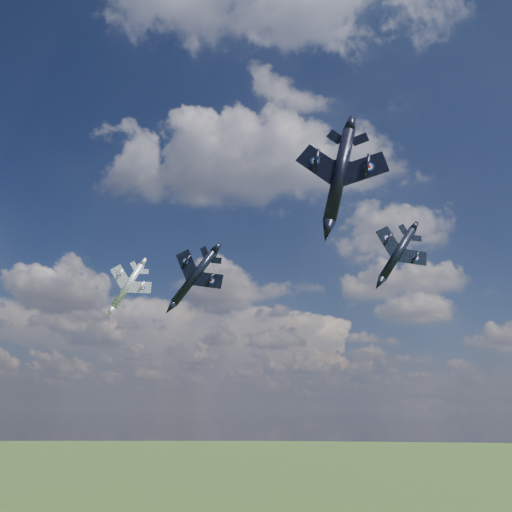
% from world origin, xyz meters
% --- Properties ---
extents(jet_lead_navy, '(9.79, 13.59, 7.92)m').
position_xyz_m(jet_lead_navy, '(-8.62, 10.38, 79.02)').
color(jet_lead_navy, black).
extents(jet_right_navy, '(12.16, 15.40, 5.40)m').
position_xyz_m(jet_right_navy, '(12.74, -11.45, 83.59)').
color(jet_right_navy, black).
extents(jet_high_navy, '(14.54, 17.78, 8.94)m').
position_xyz_m(jet_high_navy, '(23.71, 27.87, 86.66)').
color(jet_high_navy, black).
extents(jet_left_silver, '(12.06, 14.93, 7.07)m').
position_xyz_m(jet_left_silver, '(-26.99, 29.12, 82.84)').
color(jet_left_silver, '#90939A').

